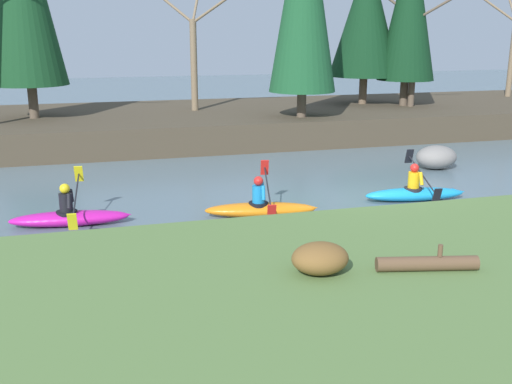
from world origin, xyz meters
The scene contains 12 objects.
ground_plane centered at (0.00, 0.00, 0.00)m, with size 90.00×90.00×0.00m, color slate.
riverbank_far centered at (0.00, 10.92, 0.54)m, with size 44.00×8.56×1.07m.
conifer_tree_centre centered at (5.33, 11.38, 5.00)m, with size 3.20×3.20×6.62m.
conifer_tree_mid_right centered at (6.86, 10.33, 5.41)m, with size 2.51×2.51×7.57m.
bare_tree_mid_upstream centered at (-2.50, 11.20, 3.41)m, with size 2.77×2.73×4.95m.
bare_tree_mid_downstream centered at (7.02, 9.99, 3.51)m, with size 2.88×2.85×5.16m.
shrub_clump_nearest centered at (-3.39, -5.76, 0.87)m, with size 0.93×0.78×0.51m.
kayaker_lead centered at (1.39, -0.45, 0.22)m, with size 2.80×2.07×1.20m.
kayaker_middle centered at (-2.94, -0.73, 0.22)m, with size 2.79×2.06×1.20m.
kayaker_trailing centered at (-7.40, -0.24, 0.22)m, with size 2.79×2.07×1.20m.
boulder_midstream centered at (3.96, 2.73, 0.38)m, with size 1.35×1.06×0.76m.
driftwood_log centered at (-1.67, -6.12, 0.74)m, with size 1.67×0.60×0.44m.
Camera 1 is at (-6.73, -14.10, 4.40)m, focal length 42.00 mm.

